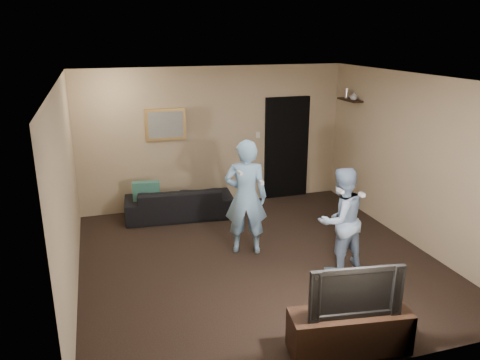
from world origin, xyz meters
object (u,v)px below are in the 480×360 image
object	(u,v)px
television	(353,288)
wii_player_right	(340,220)
wii_player_left	(246,197)
sofa	(179,202)
tv_console	(349,331)

from	to	relation	value
television	wii_player_right	xyz separation A→B (m)	(0.77, 1.65, -0.01)
wii_player_left	wii_player_right	size ratio (longest dim) A/B	1.18
wii_player_right	sofa	bearing A→B (deg)	124.56
wii_player_left	wii_player_right	xyz separation A→B (m)	(1.06, -0.91, -0.13)
sofa	television	xyz separation A→B (m)	(1.00, -4.22, 0.47)
wii_player_left	television	bearing A→B (deg)	-83.57
sofa	television	distance (m)	4.36
television	wii_player_right	size ratio (longest dim) A/B	0.65
sofa	wii_player_right	world-z (taller)	wii_player_right
television	wii_player_right	world-z (taller)	wii_player_right
sofa	wii_player_left	distance (m)	1.90
tv_console	wii_player_right	size ratio (longest dim) A/B	0.84
tv_console	television	distance (m)	0.50
wii_player_left	wii_player_right	bearing A→B (deg)	-40.83
sofa	wii_player_left	xyz separation A→B (m)	(0.71, -1.66, 0.59)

